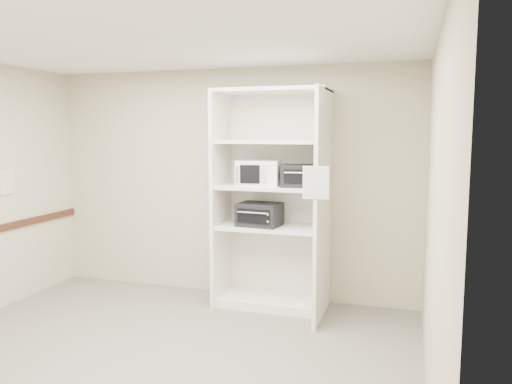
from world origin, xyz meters
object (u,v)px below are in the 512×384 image
(shelving_unit, at_px, (276,207))
(toaster_oven_upper, at_px, (302,176))
(toaster_oven_lower, at_px, (260,214))
(microwave, at_px, (259,173))

(shelving_unit, xyz_separation_m, toaster_oven_upper, (0.30, -0.06, 0.36))
(toaster_oven_lower, bearing_deg, toaster_oven_upper, 6.35)
(microwave, relative_size, toaster_oven_lower, 1.00)
(shelving_unit, relative_size, toaster_oven_upper, 5.81)
(shelving_unit, relative_size, toaster_oven_lower, 5.27)
(microwave, height_order, toaster_oven_upper, microwave)
(toaster_oven_lower, bearing_deg, shelving_unit, 25.68)
(toaster_oven_upper, xyz_separation_m, toaster_oven_lower, (-0.47, -0.00, -0.44))
(toaster_oven_upper, bearing_deg, microwave, 175.33)
(microwave, xyz_separation_m, toaster_oven_lower, (0.02, -0.01, -0.46))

